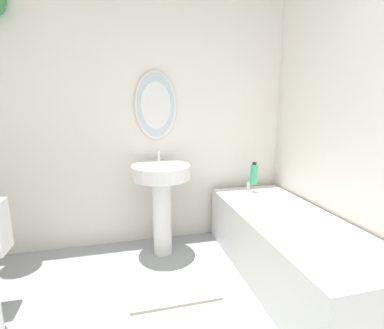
# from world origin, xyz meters

# --- Properties ---
(wall_back) EXTENTS (2.87, 0.31, 2.40)m
(wall_back) POSITION_xyz_m (-0.08, 2.44, 1.27)
(wall_back) COLOR silver
(wall_back) RESTS_ON ground_plane
(wall_right) EXTENTS (0.06, 2.54, 2.40)m
(wall_right) POSITION_xyz_m (1.41, 1.21, 1.20)
(wall_right) COLOR silver
(wall_right) RESTS_ON ground_plane
(pedestal_sink) EXTENTS (0.50, 0.50, 0.92)m
(pedestal_sink) POSITION_xyz_m (0.12, 2.13, 0.60)
(pedestal_sink) COLOR white
(pedestal_sink) RESTS_ON ground_plane
(bathtub) EXTENTS (0.70, 1.68, 0.57)m
(bathtub) POSITION_xyz_m (1.01, 1.53, 0.26)
(bathtub) COLOR silver
(bathtub) RESTS_ON ground_plane
(shampoo_bottle) EXTENTS (0.07, 0.07, 0.22)m
(shampoo_bottle) POSITION_xyz_m (1.02, 2.19, 0.67)
(shampoo_bottle) COLOR #38B275
(shampoo_bottle) RESTS_ON bathtub
(bath_mat) EXTENTS (0.63, 0.35, 0.02)m
(bath_mat) POSITION_xyz_m (0.12, 1.55, 0.01)
(bath_mat) COLOR #B7A88E
(bath_mat) RESTS_ON ground_plane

